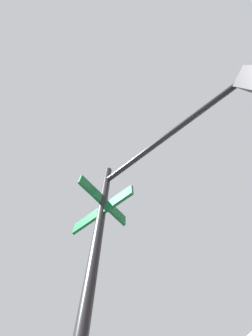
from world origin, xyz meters
name	(u,v)px	position (x,y,z in m)	size (l,w,h in m)	color
traffic_signal_near	(181,171)	(-6.19, -6.52, 3.80)	(2.85, 2.06, 5.35)	black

